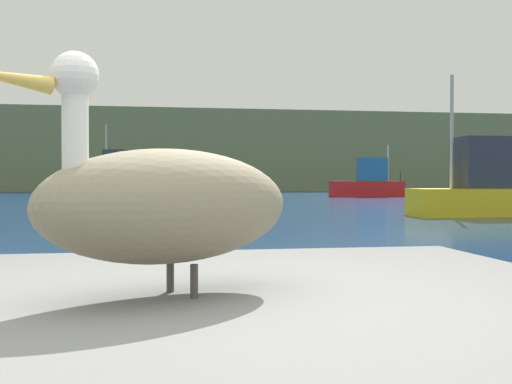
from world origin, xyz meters
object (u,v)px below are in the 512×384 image
(pelican, at_px, (167,203))
(fishing_boat_red, at_px, (368,183))
(fishing_boat_yellow, at_px, (498,190))
(fishing_boat_green, at_px, (123,182))
(mooring_buoy, at_px, (109,219))

(pelican, distance_m, fishing_boat_red, 43.81)
(pelican, distance_m, fishing_boat_yellow, 21.34)
(fishing_boat_green, relative_size, fishing_boat_red, 0.91)
(fishing_boat_red, bearing_deg, fishing_boat_yellow, -93.75)
(fishing_boat_green, xyz_separation_m, mooring_buoy, (0.78, -26.90, -0.74))
(mooring_buoy, bearing_deg, pelican, -85.35)
(pelican, height_order, fishing_boat_green, fishing_boat_green)
(mooring_buoy, bearing_deg, fishing_boat_red, 59.87)
(fishing_boat_green, distance_m, fishing_boat_red, 17.39)
(fishing_boat_green, bearing_deg, fishing_boat_red, -151.18)
(pelican, relative_size, fishing_boat_yellow, 0.19)
(fishing_boat_green, bearing_deg, pelican, 116.19)
(pelican, xyz_separation_m, fishing_boat_green, (-1.79, 39.38, -0.09))
(pelican, bearing_deg, fishing_boat_green, -116.67)
(fishing_boat_yellow, bearing_deg, fishing_boat_green, -56.91)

